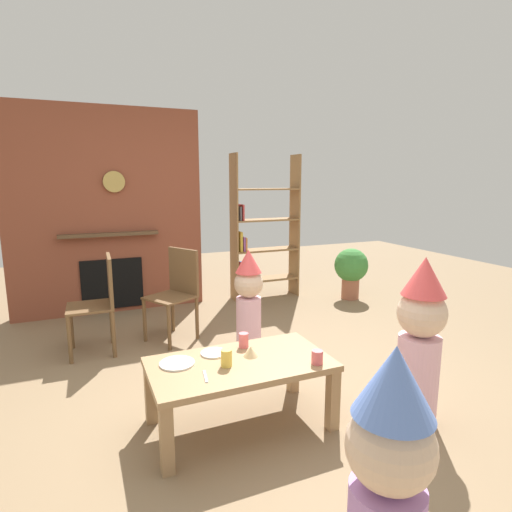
{
  "coord_description": "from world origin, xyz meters",
  "views": [
    {
      "loc": [
        -1.13,
        -2.6,
        1.58
      ],
      "look_at": [
        0.15,
        0.4,
        0.98
      ],
      "focal_mm": 29.25,
      "sensor_mm": 36.0,
      "label": 1
    }
  ],
  "objects_px": {
    "child_in_pink": "(420,337)",
    "paper_cup_near_left": "(317,357)",
    "paper_plate_rear": "(214,353)",
    "potted_plant_tall": "(351,268)",
    "bookshelf": "(261,235)",
    "dining_chair_left": "(100,298)",
    "dining_chair_middle": "(177,288)",
    "child_with_cone_hat": "(388,489)",
    "paper_cup_near_right": "(226,358)",
    "child_by_the_chairs": "(249,298)",
    "paper_cup_center": "(244,340)",
    "paper_plate_front": "(177,363)",
    "coffee_table": "(240,371)",
    "birthday_cake_slice": "(251,351)"
  },
  "relations": [
    {
      "from": "child_by_the_chairs",
      "to": "dining_chair_middle",
      "type": "distance_m",
      "value": 0.79
    },
    {
      "from": "paper_cup_center",
      "to": "child_in_pink",
      "type": "height_order",
      "value": "child_in_pink"
    },
    {
      "from": "bookshelf",
      "to": "dining_chair_middle",
      "type": "distance_m",
      "value": 1.72
    },
    {
      "from": "paper_cup_near_right",
      "to": "child_by_the_chairs",
      "type": "height_order",
      "value": "child_by_the_chairs"
    },
    {
      "from": "paper_cup_center",
      "to": "child_with_cone_hat",
      "type": "height_order",
      "value": "child_with_cone_hat"
    },
    {
      "from": "paper_plate_front",
      "to": "dining_chair_left",
      "type": "relative_size",
      "value": 0.24
    },
    {
      "from": "paper_plate_front",
      "to": "child_by_the_chairs",
      "type": "relative_size",
      "value": 0.23
    },
    {
      "from": "paper_plate_rear",
      "to": "child_in_pink",
      "type": "relative_size",
      "value": 0.16
    },
    {
      "from": "paper_cup_center",
      "to": "paper_plate_rear",
      "type": "relative_size",
      "value": 0.58
    },
    {
      "from": "paper_cup_near_right",
      "to": "paper_plate_rear",
      "type": "distance_m",
      "value": 0.21
    },
    {
      "from": "paper_plate_front",
      "to": "dining_chair_left",
      "type": "bearing_deg",
      "value": 103.88
    },
    {
      "from": "coffee_table",
      "to": "paper_plate_front",
      "type": "height_order",
      "value": "paper_plate_front"
    },
    {
      "from": "child_by_the_chairs",
      "to": "potted_plant_tall",
      "type": "relative_size",
      "value": 1.42
    },
    {
      "from": "paper_plate_rear",
      "to": "potted_plant_tall",
      "type": "height_order",
      "value": "potted_plant_tall"
    },
    {
      "from": "child_in_pink",
      "to": "paper_plate_rear",
      "type": "bearing_deg",
      "value": -5.26
    },
    {
      "from": "dining_chair_left",
      "to": "potted_plant_tall",
      "type": "distance_m",
      "value": 3.21
    },
    {
      "from": "paper_cup_near_left",
      "to": "dining_chair_left",
      "type": "bearing_deg",
      "value": 122.72
    },
    {
      "from": "child_in_pink",
      "to": "bookshelf",
      "type": "bearing_deg",
      "value": -73.79
    },
    {
      "from": "coffee_table",
      "to": "paper_plate_front",
      "type": "bearing_deg",
      "value": 162.95
    },
    {
      "from": "paper_cup_center",
      "to": "dining_chair_left",
      "type": "distance_m",
      "value": 1.65
    },
    {
      "from": "paper_plate_rear",
      "to": "paper_cup_center",
      "type": "bearing_deg",
      "value": 6.95
    },
    {
      "from": "birthday_cake_slice",
      "to": "child_in_pink",
      "type": "distance_m",
      "value": 1.09
    },
    {
      "from": "coffee_table",
      "to": "paper_plate_rear",
      "type": "height_order",
      "value": "paper_plate_rear"
    },
    {
      "from": "paper_cup_near_right",
      "to": "birthday_cake_slice",
      "type": "distance_m",
      "value": 0.21
    },
    {
      "from": "bookshelf",
      "to": "paper_cup_near_left",
      "type": "distance_m",
      "value": 3.06
    },
    {
      "from": "coffee_table",
      "to": "child_by_the_chairs",
      "type": "bearing_deg",
      "value": 65.32
    },
    {
      "from": "paper_cup_near_right",
      "to": "child_in_pink",
      "type": "relative_size",
      "value": 0.1
    },
    {
      "from": "coffee_table",
      "to": "child_by_the_chairs",
      "type": "relative_size",
      "value": 1.19
    },
    {
      "from": "paper_cup_center",
      "to": "child_with_cone_hat",
      "type": "distance_m",
      "value": 1.57
    },
    {
      "from": "child_in_pink",
      "to": "paper_cup_near_left",
      "type": "bearing_deg",
      "value": 4.51
    },
    {
      "from": "paper_plate_rear",
      "to": "dining_chair_left",
      "type": "relative_size",
      "value": 0.19
    },
    {
      "from": "coffee_table",
      "to": "dining_chair_middle",
      "type": "bearing_deg",
      "value": 90.89
    },
    {
      "from": "child_with_cone_hat",
      "to": "dining_chair_middle",
      "type": "distance_m",
      "value": 3.04
    },
    {
      "from": "coffee_table",
      "to": "child_by_the_chairs",
      "type": "height_order",
      "value": "child_by_the_chairs"
    },
    {
      "from": "paper_plate_rear",
      "to": "child_with_cone_hat",
      "type": "distance_m",
      "value": 1.55
    },
    {
      "from": "paper_cup_near_right",
      "to": "paper_plate_front",
      "type": "xyz_separation_m",
      "value": [
        -0.28,
        0.15,
        -0.05
      ]
    },
    {
      "from": "child_with_cone_hat",
      "to": "child_in_pink",
      "type": "bearing_deg",
      "value": -48.55
    },
    {
      "from": "paper_plate_front",
      "to": "birthday_cake_slice",
      "type": "distance_m",
      "value": 0.47
    },
    {
      "from": "paper_cup_near_right",
      "to": "paper_cup_center",
      "type": "bearing_deg",
      "value": 48.62
    },
    {
      "from": "paper_cup_near_right",
      "to": "child_in_pink",
      "type": "distance_m",
      "value": 1.24
    },
    {
      "from": "paper_cup_near_right",
      "to": "dining_chair_middle",
      "type": "relative_size",
      "value": 0.12
    },
    {
      "from": "coffee_table",
      "to": "paper_cup_near_right",
      "type": "relative_size",
      "value": 10.63
    },
    {
      "from": "bookshelf",
      "to": "paper_cup_near_right",
      "type": "bearing_deg",
      "value": -117.7
    },
    {
      "from": "bookshelf",
      "to": "dining_chair_left",
      "type": "distance_m",
      "value": 2.36
    },
    {
      "from": "bookshelf",
      "to": "potted_plant_tall",
      "type": "xyz_separation_m",
      "value": [
        1.09,
        -0.52,
        -0.44
      ]
    },
    {
      "from": "coffee_table",
      "to": "bookshelf",
      "type": "bearing_deg",
      "value": 63.74
    },
    {
      "from": "paper_plate_rear",
      "to": "dining_chair_middle",
      "type": "bearing_deg",
      "value": 86.5
    },
    {
      "from": "paper_plate_front",
      "to": "bookshelf",
      "type": "bearing_deg",
      "value": 56.5
    },
    {
      "from": "potted_plant_tall",
      "to": "dining_chair_middle",
      "type": "bearing_deg",
      "value": -168.69
    },
    {
      "from": "bookshelf",
      "to": "dining_chair_left",
      "type": "relative_size",
      "value": 2.11
    }
  ]
}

